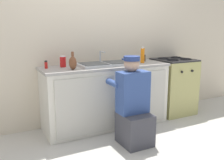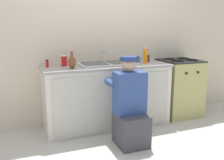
{
  "view_description": "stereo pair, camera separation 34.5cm",
  "coord_description": "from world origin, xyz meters",
  "views": [
    {
      "loc": [
        -1.54,
        -2.91,
        1.45
      ],
      "look_at": [
        0.0,
        0.1,
        0.73
      ],
      "focal_mm": 40.0,
      "sensor_mm": 36.0,
      "label": 1
    },
    {
      "loc": [
        -1.22,
        -3.05,
        1.45
      ],
      "look_at": [
        0.0,
        0.1,
        0.73
      ],
      "focal_mm": 40.0,
      "sensor_mm": 36.0,
      "label": 2
    }
  ],
  "objects": [
    {
      "name": "vase_decorative",
      "position": [
        -0.54,
        0.15,
        1.0
      ],
      "size": [
        0.1,
        0.1,
        0.23
      ],
      "color": "brown",
      "rests_on": "countertop"
    },
    {
      "name": "counter_cabinet",
      "position": [
        0.0,
        0.29,
        0.44
      ],
      "size": [
        1.82,
        0.62,
        0.88
      ],
      "color": "silver",
      "rests_on": "ground_plane"
    },
    {
      "name": "coffee_mug",
      "position": [
        0.54,
        0.42,
        0.96
      ],
      "size": [
        0.13,
        0.08,
        0.09
      ],
      "color": "#335699",
      "rests_on": "countertop"
    },
    {
      "name": "stove_range",
      "position": [
        1.27,
        0.3,
        0.47
      ],
      "size": [
        0.62,
        0.62,
        0.94
      ],
      "color": "tan",
      "rests_on": "ground_plane"
    },
    {
      "name": "spice_bottle_red",
      "position": [
        -0.83,
        0.38,
        0.96
      ],
      "size": [
        0.04,
        0.04,
        0.1
      ],
      "color": "red",
      "rests_on": "countertop"
    },
    {
      "name": "soap_bottle_orange",
      "position": [
        0.59,
        0.24,
        1.03
      ],
      "size": [
        0.06,
        0.06,
        0.25
      ],
      "color": "orange",
      "rests_on": "countertop"
    },
    {
      "name": "ground_plane",
      "position": [
        0.0,
        0.0,
        0.0
      ],
      "size": [
        12.0,
        12.0,
        0.0
      ],
      "primitive_type": "plane",
      "color": "beige"
    },
    {
      "name": "countertop",
      "position": [
        0.0,
        0.3,
        0.9
      ],
      "size": [
        1.86,
        0.62,
        0.03
      ],
      "primitive_type": "cube",
      "color": "#9E9993",
      "rests_on": "counter_cabinet"
    },
    {
      "name": "sink_double_basin",
      "position": [
        0.0,
        0.3,
        0.93
      ],
      "size": [
        0.8,
        0.44,
        0.19
      ],
      "color": "silver",
      "rests_on": "countertop"
    },
    {
      "name": "soda_cup_red",
      "position": [
        -0.6,
        0.41,
        0.99
      ],
      "size": [
        0.08,
        0.08,
        0.15
      ],
      "color": "red",
      "rests_on": "countertop"
    },
    {
      "name": "plumber_person",
      "position": [
        0.05,
        -0.39,
        0.46
      ],
      "size": [
        0.42,
        0.61,
        1.1
      ],
      "color": "#3F3F47",
      "rests_on": "ground_plane"
    },
    {
      "name": "back_wall",
      "position": [
        0.0,
        0.65,
        1.25
      ],
      "size": [
        6.0,
        0.1,
        2.5
      ],
      "primitive_type": "cube",
      "color": "beige",
      "rests_on": "ground_plane"
    },
    {
      "name": "spice_bottle_pepper",
      "position": [
        0.72,
        0.37,
        0.96
      ],
      "size": [
        0.04,
        0.04,
        0.1
      ],
      "color": "#513823",
      "rests_on": "countertop"
    }
  ]
}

